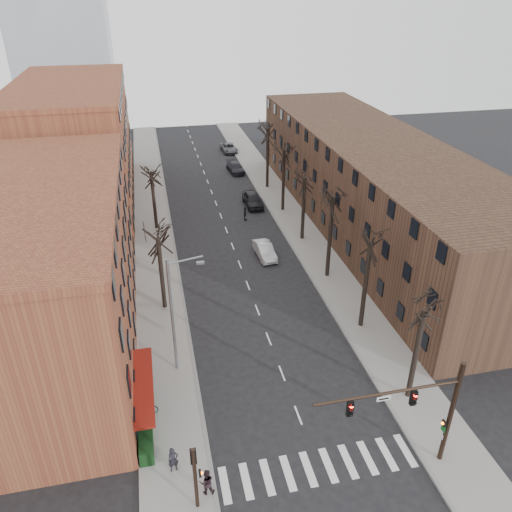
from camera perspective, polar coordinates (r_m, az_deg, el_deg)
ground at (r=31.05m, az=7.14°, el=-22.83°), size 160.00×160.00×0.00m
sidewalk_left at (r=58.18m, az=-11.70°, el=3.51°), size 4.00×90.00×0.15m
sidewalk_right at (r=60.23m, az=3.68°, el=4.96°), size 4.00×90.00×0.15m
building_left_near at (r=38.56m, az=-23.38°, el=-2.10°), size 12.00×26.00×12.00m
building_left_far at (r=64.84m, az=-19.81°, el=11.59°), size 12.00×28.00×14.00m
building_right at (r=56.78m, az=13.10°, el=8.11°), size 12.00×50.00×10.00m
awning_left at (r=34.08m, az=-12.27°, el=-17.43°), size 1.20×7.00×0.15m
hedge at (r=32.92m, az=-12.53°, el=-17.90°), size 0.80×6.00×1.00m
tree_right_a at (r=36.02m, az=16.92°, el=-15.12°), size 5.20×5.20×10.00m
tree_right_b at (r=41.38m, az=11.83°, el=-7.85°), size 5.20×5.20×10.80m
tree_right_c at (r=47.49m, az=8.09°, el=-2.31°), size 5.20×5.20×11.60m
tree_right_d at (r=54.10m, az=5.27°, el=1.93°), size 5.20×5.20×10.00m
tree_right_e at (r=61.04m, az=3.06°, el=5.23°), size 5.20×5.20×10.80m
tree_right_f at (r=68.22m, az=1.29°, el=7.84°), size 5.20×5.20×11.60m
tree_left_a at (r=43.32m, az=-10.34°, el=-5.85°), size 5.20×5.20×9.50m
tree_left_b at (r=57.30m, az=-11.26°, el=3.07°), size 5.20×5.20×9.50m
signal_mast_arm at (r=29.13m, az=18.97°, el=-16.13°), size 8.14×0.30×7.20m
signal_pole_left at (r=27.46m, az=-6.98°, el=-23.42°), size 0.47×0.44×4.40m
streetlight at (r=33.89m, az=-9.32°, el=-6.26°), size 2.45×0.22×9.03m
silver_sedan at (r=50.07m, az=1.00°, el=0.64°), size 1.74×4.34×1.40m
parked_car_near at (r=61.97m, az=-0.38°, el=6.48°), size 2.10×4.95×1.67m
parked_car_mid at (r=73.91m, az=-2.38°, el=10.04°), size 2.34×4.80×1.35m
parked_car_far at (r=83.63m, az=-3.11°, el=12.23°), size 2.50×4.91×1.33m
pedestrian_a at (r=30.28m, az=-9.44°, el=-21.97°), size 0.66×0.50×1.63m
pedestrian_b at (r=29.16m, az=-5.66°, el=-24.30°), size 0.85×0.69×1.65m
pedestrian_crossing at (r=58.00m, az=-1.26°, el=4.86°), size 0.62×1.04×1.65m
bicycle at (r=33.66m, az=-12.74°, el=-16.69°), size 1.85×0.67×0.97m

